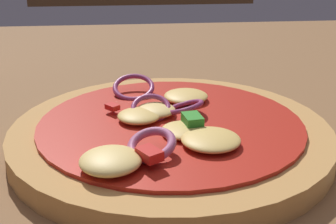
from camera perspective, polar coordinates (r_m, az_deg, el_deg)
name	(u,v)px	position (r m, az deg, el deg)	size (l,w,h in m)	color
dining_table	(177,158)	(0.38, 1.14, -5.90)	(1.20, 1.02, 0.04)	brown
pizza	(170,133)	(0.35, 0.25, -2.67)	(0.25, 0.25, 0.04)	tan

